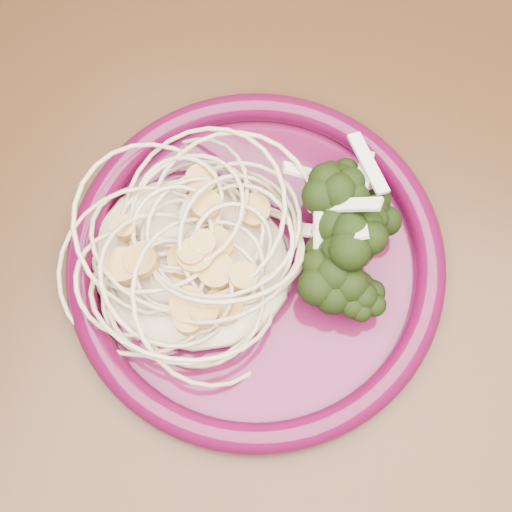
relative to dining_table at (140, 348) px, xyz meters
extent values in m
plane|color=#553A1D|center=(0.00, 0.00, -0.65)|extent=(3.50, 3.50, 0.00)
cube|color=#472814|center=(0.00, 0.00, 0.08)|extent=(1.20, 0.80, 0.04)
cylinder|color=#510D2C|center=(0.08, 0.08, 0.10)|extent=(0.36, 0.36, 0.01)
torus|color=#510729|center=(0.08, 0.08, 0.11)|extent=(0.37, 0.37, 0.02)
ellipsoid|color=beige|center=(0.03, 0.06, 0.12)|extent=(0.19, 0.18, 0.03)
ellipsoid|color=black|center=(0.13, 0.10, 0.13)|extent=(0.14, 0.17, 0.05)
camera|label=1|loc=(0.14, -0.08, 0.60)|focal=50.00mm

